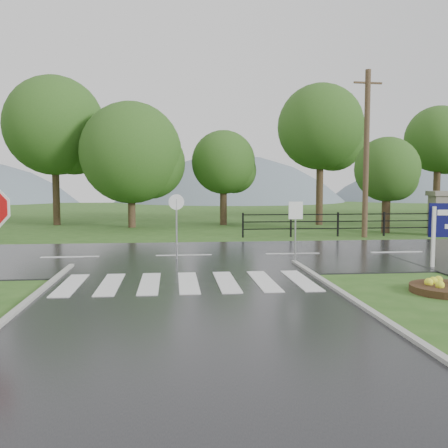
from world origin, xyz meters
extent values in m
plane|color=#2E571D|center=(0.00, 0.00, 0.00)|extent=(120.00, 120.00, 0.00)
cube|color=black|center=(0.00, 10.00, 0.00)|extent=(90.00, 8.00, 0.04)
cube|color=silver|center=(-3.00, 5.00, 0.06)|extent=(0.50, 2.80, 0.02)
cube|color=silver|center=(-2.00, 5.00, 0.06)|extent=(0.50, 2.80, 0.02)
cube|color=silver|center=(-1.00, 5.00, 0.06)|extent=(0.50, 2.80, 0.02)
cube|color=silver|center=(0.00, 5.00, 0.06)|extent=(0.50, 2.80, 0.02)
cube|color=silver|center=(1.00, 5.00, 0.06)|extent=(0.50, 2.80, 0.02)
cube|color=silver|center=(2.00, 5.00, 0.06)|extent=(0.50, 2.80, 0.02)
cube|color=silver|center=(3.00, 5.00, 0.06)|extent=(0.50, 2.80, 0.02)
cube|color=gray|center=(13.00, 16.00, 1.00)|extent=(0.80, 0.80, 2.00)
cube|color=#6B6659|center=(13.00, 16.00, 2.12)|extent=(1.00, 1.00, 0.24)
cube|color=black|center=(7.75, 16.00, 0.40)|extent=(9.50, 0.05, 0.05)
cube|color=black|center=(7.75, 16.00, 0.75)|extent=(9.50, 0.05, 0.05)
cube|color=black|center=(7.75, 16.00, 1.10)|extent=(9.50, 0.05, 0.05)
cube|color=black|center=(3.00, 16.00, 0.60)|extent=(0.08, 0.08, 1.20)
cube|color=black|center=(12.50, 16.00, 0.60)|extent=(0.08, 0.08, 1.20)
sphere|color=slate|center=(8.00, 65.00, -17.28)|extent=(48.00, 48.00, 48.00)
sphere|color=slate|center=(36.00, 65.00, -12.96)|extent=(36.00, 36.00, 36.00)
cube|color=silver|center=(7.62, 6.70, 0.96)|extent=(0.11, 0.11, 1.93)
cylinder|color=#332111|center=(6.20, 3.41, 0.09)|extent=(1.74, 1.74, 0.17)
cube|color=#939399|center=(3.52, 7.70, 0.96)|extent=(0.04, 0.04, 1.93)
cube|color=white|center=(3.52, 7.68, 1.77)|extent=(0.46, 0.03, 0.56)
cylinder|color=#939399|center=(-0.26, 9.11, 1.05)|extent=(0.06, 0.06, 2.11)
cylinder|color=white|center=(-0.26, 9.09, 2.00)|extent=(0.53, 0.04, 0.53)
cylinder|color=#473523|center=(8.92, 15.50, 4.01)|extent=(0.27, 0.27, 8.02)
cube|color=brown|center=(8.92, 15.50, 7.40)|extent=(1.43, 0.20, 0.09)
cylinder|color=#3D2B1C|center=(10.87, 17.50, 1.40)|extent=(0.40, 0.40, 2.80)
sphere|color=#265018|center=(10.87, 17.50, 3.36)|extent=(3.40, 3.40, 3.40)
camera|label=1|loc=(-0.40, -7.86, 2.66)|focal=40.00mm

